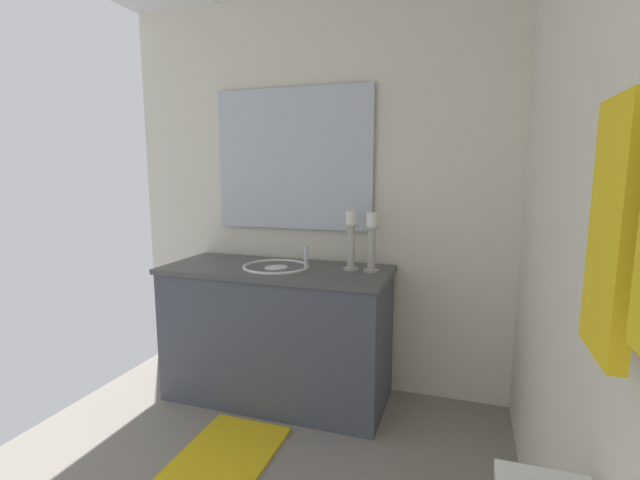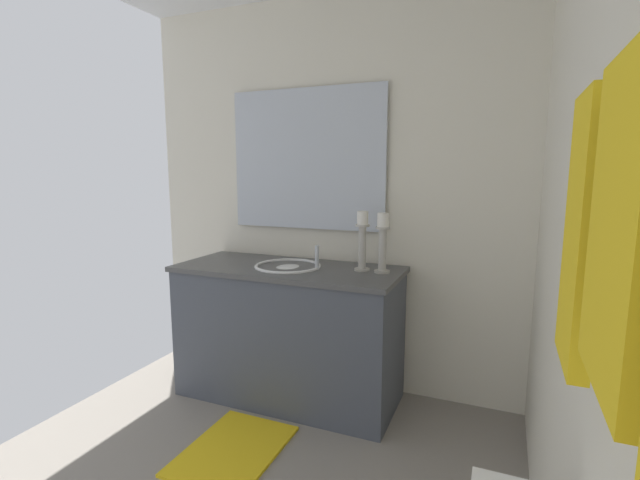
% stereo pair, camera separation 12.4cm
% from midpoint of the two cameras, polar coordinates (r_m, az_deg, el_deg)
% --- Properties ---
extents(wall_back, '(2.69, 0.04, 2.45)m').
position_cam_midpoint_polar(wall_back, '(1.38, 32.92, 0.63)').
color(wall_back, silver).
rests_on(wall_back, ground).
extents(wall_left, '(0.04, 2.51, 2.45)m').
position_cam_midpoint_polar(wall_left, '(2.87, 2.12, 5.56)').
color(wall_left, silver).
rests_on(wall_left, ground).
extents(vanity_cabinet, '(0.58, 1.36, 0.82)m').
position_cam_midpoint_polar(vanity_cabinet, '(2.79, -2.75, -11.66)').
color(vanity_cabinet, '#474C56').
rests_on(vanity_cabinet, ground).
extents(sink_basin, '(0.40, 0.40, 0.24)m').
position_cam_midpoint_polar(sink_basin, '(2.69, -2.79, -4.23)').
color(sink_basin, white).
rests_on(sink_basin, vanity_cabinet).
extents(mirror, '(0.02, 1.04, 0.88)m').
position_cam_midpoint_polar(mirror, '(2.87, -0.47, 10.26)').
color(mirror, silver).
extents(candle_holder_tall, '(0.09, 0.09, 0.34)m').
position_cam_midpoint_polar(candle_holder_tall, '(2.52, 9.41, -0.15)').
color(candle_holder_tall, '#B7B2A5').
rests_on(candle_holder_tall, vanity_cabinet).
extents(candle_holder_short, '(0.09, 0.09, 0.34)m').
position_cam_midpoint_polar(candle_holder_short, '(2.56, 6.82, 0.09)').
color(candle_holder_short, '#B7B2A5').
rests_on(candle_holder_short, vanity_cabinet).
extents(towel_near_vanity, '(0.18, 0.03, 0.43)m').
position_cam_midpoint_polar(towel_near_vanity, '(0.85, 34.15, 0.76)').
color(towel_near_vanity, yellow).
rests_on(towel_near_vanity, towel_bar).
extents(towel_center, '(0.22, 0.03, 0.35)m').
position_cam_midpoint_polar(towel_center, '(0.59, 39.57, 1.30)').
color(towel_center, yellow).
rests_on(towel_center, towel_bar).
extents(bath_mat, '(0.60, 0.44, 0.02)m').
position_cam_midpoint_polar(bath_mat, '(2.49, -9.49, -24.99)').
color(bath_mat, yellow).
rests_on(bath_mat, ground).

